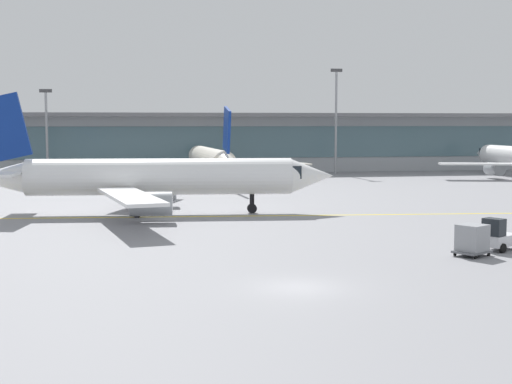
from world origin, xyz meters
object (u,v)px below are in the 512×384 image
at_px(taxiing_regional_jet, 156,178).
at_px(baggage_tug, 498,236).
at_px(apron_light_mast_1, 47,129).
at_px(apron_light_mast_2, 336,117).
at_px(gate_airplane_1, 211,160).
at_px(cargo_dolly_lead, 472,239).

height_order(taxiing_regional_jet, baggage_tug, taxiing_regional_jet).
xyz_separation_m(apron_light_mast_1, apron_light_mast_2, (43.89, -0.32, 1.75)).
bearing_deg(gate_airplane_1, baggage_tug, -170.80).
bearing_deg(gate_airplane_1, apron_light_mast_1, 58.47).
distance_m(taxiing_regional_jet, baggage_tug, 30.56).
relative_size(gate_airplane_1, apron_light_mast_1, 2.34).
xyz_separation_m(gate_airplane_1, apron_light_mast_2, (20.94, 11.93, 5.89)).
distance_m(taxiing_regional_jet, cargo_dolly_lead, 30.10).
bearing_deg(gate_airplane_1, apron_light_mast_2, -63.76).
distance_m(baggage_tug, apron_light_mast_2, 68.83).
bearing_deg(cargo_dolly_lead, apron_light_mast_1, 83.19).
bearing_deg(baggage_tug, apron_light_mast_2, 50.84).
height_order(taxiing_regional_jet, apron_light_mast_2, apron_light_mast_2).
height_order(gate_airplane_1, apron_light_mast_1, apron_light_mast_1).
distance_m(cargo_dolly_lead, apron_light_mast_1, 77.39).
height_order(baggage_tug, apron_light_mast_2, apron_light_mast_2).
height_order(taxiing_regional_jet, cargo_dolly_lead, taxiing_regional_jet).
relative_size(gate_airplane_1, baggage_tug, 10.32).
bearing_deg(taxiing_regional_jet, apron_light_mast_1, 112.39).
relative_size(taxiing_regional_jet, apron_light_mast_2, 1.98).
xyz_separation_m(gate_airplane_1, taxiing_regional_jet, (-8.44, -33.82, 0.20)).
height_order(apron_light_mast_1, apron_light_mast_2, apron_light_mast_2).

